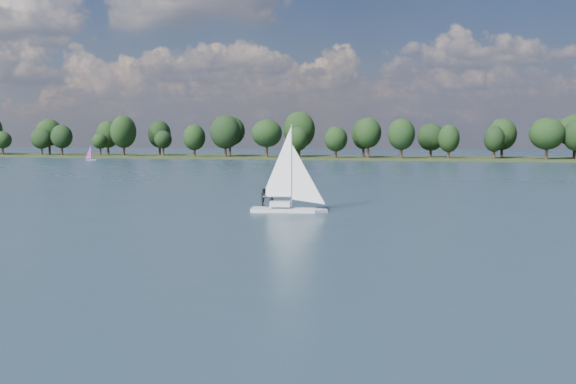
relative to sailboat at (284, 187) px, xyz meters
The scene contains 5 objects.
ground 58.28m from the sailboat, 80.29° to the left, with size 700.00×700.00×0.00m, color #233342.
far_shore 169.70m from the sailboat, 86.68° to the left, with size 660.00×40.00×1.50m, color black.
sailboat is the anchor object (origin of this frame).
dinghy_pink 164.65m from the sailboat, 129.43° to the left, with size 3.31×2.91×5.10m.
treeline 166.26m from the sailboat, 90.48° to the left, with size 562.17×73.79×18.79m.
Camera 1 is at (7.66, -16.71, 7.08)m, focal length 40.00 mm.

